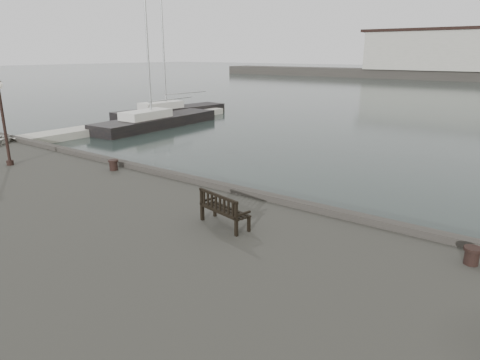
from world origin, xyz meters
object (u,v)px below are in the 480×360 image
Objects in this scene: bollard_right at (472,256)px; lamp_post at (2,110)px; yacht_c at (157,124)px; bollard_left at (113,165)px; bench at (224,216)px; yacht_b at (172,114)px.

bollard_right is 15.41m from lamp_post.
lamp_post is at bearing -62.85° from yacht_c.
lamp_post is at bearing -153.41° from bollard_left.
bollard_right is at bearing 6.02° from lamp_post.
bollard_left is 18.80m from yacht_c.
bench is at bearing 1.23° from lamp_post.
bench reaches higher than bollard_right.
bench is at bearing -41.77° from yacht_c.
lamp_post is at bearing -51.99° from yacht_b.
bench is 4.12× the size of bollard_right.
yacht_c reaches higher than lamp_post.
bollard_left is at bearing -50.11° from yacht_c.
yacht_b reaches higher than bollard_right.
yacht_c is at bearing 120.08° from lamp_post.
lamp_post is at bearing -166.76° from bench.
bench is at bearing -14.41° from bollard_left.
yacht_b is (-22.37, 20.16, -1.57)m from bench.
bollard_left is 0.03× the size of yacht_c.
yacht_c reaches higher than yacht_b.
lamp_post is 24.04m from yacht_b.
bollard_right is at bearing -32.92° from yacht_c.
yacht_b reaches higher than bench.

